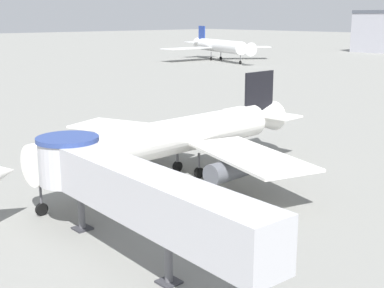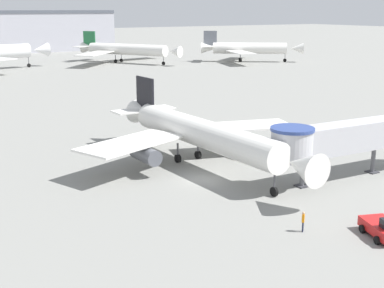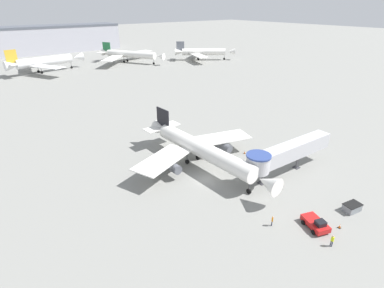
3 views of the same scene
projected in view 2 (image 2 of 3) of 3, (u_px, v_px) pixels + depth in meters
name	position (u px, v px, depth m)	size (l,w,h in m)	color
ground_plane	(202.00, 180.00, 53.40)	(800.00, 800.00, 0.00)	gray
main_airplane	(199.00, 133.00, 57.55)	(27.31, 31.69, 8.38)	white
jet_bridge	(345.00, 137.00, 52.75)	(20.23, 4.24, 5.97)	#B7B7BC
pushback_tug_red	(384.00, 228.00, 39.76)	(3.29, 4.35, 1.74)	red
traffic_cone_starboard_wing	(283.00, 153.00, 62.28)	(0.36, 0.36, 0.61)	black
ground_crew_marshaller	(303.00, 220.00, 40.76)	(0.36, 0.34, 1.63)	#1E2338
background_jet_gray_tail	(247.00, 48.00, 170.29)	(29.30, 27.98, 9.70)	white
background_jet_green_tail	(124.00, 49.00, 166.86)	(37.13, 35.69, 9.51)	white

